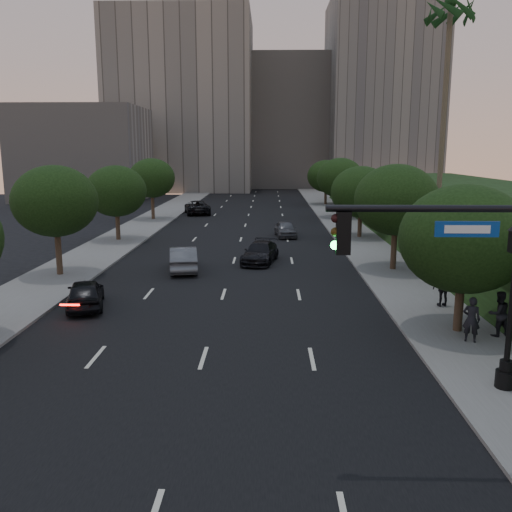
{
  "coord_description": "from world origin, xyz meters",
  "views": [
    {
      "loc": [
        2.39,
        -13.82,
        7.55
      ],
      "look_at": [
        1.91,
        6.35,
        3.6
      ],
      "focal_mm": 38.0,
      "sensor_mm": 36.0,
      "label": 1
    }
  ],
  "objects_px": {
    "sedan_near_right": "(260,253)",
    "sedan_far_right": "(285,229)",
    "sedan_mid_left": "(183,259)",
    "sedan_near_left": "(85,294)",
    "sedan_far_left": "(197,207)",
    "street_lamp": "(511,312)",
    "pedestrian_c": "(444,288)",
    "pedestrian_b": "(499,314)",
    "pedestrian_a": "(471,319)"
  },
  "relations": [
    {
      "from": "sedan_near_right",
      "to": "sedan_far_right",
      "type": "relative_size",
      "value": 1.15
    },
    {
      "from": "sedan_mid_left",
      "to": "sedan_near_left",
      "type": "bearing_deg",
      "value": 57.56
    },
    {
      "from": "sedan_far_left",
      "to": "sedan_near_left",
      "type": "bearing_deg",
      "value": 76.97
    },
    {
      "from": "street_lamp",
      "to": "pedestrian_c",
      "type": "bearing_deg",
      "value": 84.29
    },
    {
      "from": "pedestrian_b",
      "to": "sedan_far_right",
      "type": "bearing_deg",
      "value": -86.69
    },
    {
      "from": "sedan_far_right",
      "to": "pedestrian_b",
      "type": "distance_m",
      "value": 27.47
    },
    {
      "from": "sedan_near_left",
      "to": "pedestrian_b",
      "type": "xyz_separation_m",
      "value": [
        18.18,
        -4.06,
        0.37
      ]
    },
    {
      "from": "sedan_far_right",
      "to": "pedestrian_c",
      "type": "bearing_deg",
      "value": -78.88
    },
    {
      "from": "sedan_mid_left",
      "to": "sedan_near_right",
      "type": "bearing_deg",
      "value": -161.06
    },
    {
      "from": "sedan_far_left",
      "to": "sedan_far_right",
      "type": "xyz_separation_m",
      "value": [
        10.07,
        -17.12,
        -0.11
      ]
    },
    {
      "from": "sedan_far_left",
      "to": "pedestrian_c",
      "type": "height_order",
      "value": "pedestrian_c"
    },
    {
      "from": "sedan_near_left",
      "to": "sedan_near_right",
      "type": "bearing_deg",
      "value": -142.52
    },
    {
      "from": "sedan_mid_left",
      "to": "sedan_far_right",
      "type": "relative_size",
      "value": 1.14
    },
    {
      "from": "pedestrian_b",
      "to": "street_lamp",
      "type": "bearing_deg",
      "value": 56.9
    },
    {
      "from": "sedan_near_left",
      "to": "sedan_mid_left",
      "type": "relative_size",
      "value": 0.88
    },
    {
      "from": "sedan_mid_left",
      "to": "pedestrian_b",
      "type": "distance_m",
      "value": 19.22
    },
    {
      "from": "sedan_mid_left",
      "to": "pedestrian_a",
      "type": "relative_size",
      "value": 2.63
    },
    {
      "from": "sedan_near_left",
      "to": "sedan_near_right",
      "type": "relative_size",
      "value": 0.87
    },
    {
      "from": "sedan_near_right",
      "to": "pedestrian_c",
      "type": "xyz_separation_m",
      "value": [
        9.0,
        -10.8,
        0.37
      ]
    },
    {
      "from": "street_lamp",
      "to": "pedestrian_b",
      "type": "relative_size",
      "value": 3.02
    },
    {
      "from": "sedan_near_right",
      "to": "pedestrian_b",
      "type": "relative_size",
      "value": 2.59
    },
    {
      "from": "sedan_far_right",
      "to": "pedestrian_b",
      "type": "height_order",
      "value": "pedestrian_b"
    },
    {
      "from": "pedestrian_a",
      "to": "sedan_near_left",
      "type": "bearing_deg",
      "value": 7.15
    },
    {
      "from": "sedan_far_left",
      "to": "sedan_near_right",
      "type": "distance_m",
      "value": 29.53
    },
    {
      "from": "pedestrian_a",
      "to": "pedestrian_b",
      "type": "relative_size",
      "value": 0.97
    },
    {
      "from": "sedan_near_left",
      "to": "pedestrian_c",
      "type": "relative_size",
      "value": 2.28
    },
    {
      "from": "sedan_mid_left",
      "to": "pedestrian_a",
      "type": "distance_m",
      "value": 18.7
    },
    {
      "from": "pedestrian_c",
      "to": "pedestrian_a",
      "type": "bearing_deg",
      "value": 76.42
    },
    {
      "from": "sedan_near_left",
      "to": "street_lamp",
      "type": "bearing_deg",
      "value": 135.97
    },
    {
      "from": "sedan_near_left",
      "to": "sedan_far_left",
      "type": "relative_size",
      "value": 0.7
    },
    {
      "from": "pedestrian_b",
      "to": "pedestrian_c",
      "type": "height_order",
      "value": "pedestrian_b"
    },
    {
      "from": "pedestrian_c",
      "to": "sedan_near_right",
      "type": "bearing_deg",
      "value": -58.19
    },
    {
      "from": "sedan_near_left",
      "to": "pedestrian_a",
      "type": "distance_m",
      "value": 17.5
    },
    {
      "from": "sedan_near_left",
      "to": "sedan_near_right",
      "type": "height_order",
      "value": "sedan_near_left"
    },
    {
      "from": "sedan_far_right",
      "to": "pedestrian_b",
      "type": "relative_size",
      "value": 2.25
    },
    {
      "from": "sedan_mid_left",
      "to": "pedestrian_c",
      "type": "height_order",
      "value": "pedestrian_c"
    },
    {
      "from": "sedan_far_right",
      "to": "pedestrian_a",
      "type": "bearing_deg",
      "value": -82.88
    },
    {
      "from": "sedan_near_left",
      "to": "sedan_far_left",
      "type": "bearing_deg",
      "value": -105.77
    },
    {
      "from": "sedan_near_left",
      "to": "pedestrian_c",
      "type": "xyz_separation_m",
      "value": [
        17.32,
        0.17,
        0.36
      ]
    },
    {
      "from": "sedan_mid_left",
      "to": "sedan_far_right",
      "type": "distance_m",
      "value": 15.56
    },
    {
      "from": "street_lamp",
      "to": "pedestrian_c",
      "type": "relative_size",
      "value": 3.06
    },
    {
      "from": "pedestrian_a",
      "to": "sedan_far_right",
      "type": "bearing_deg",
      "value": -53.59
    },
    {
      "from": "pedestrian_c",
      "to": "street_lamp",
      "type": "bearing_deg",
      "value": 76.29
    },
    {
      "from": "sedan_far_left",
      "to": "pedestrian_b",
      "type": "height_order",
      "value": "pedestrian_b"
    },
    {
      "from": "street_lamp",
      "to": "pedestrian_b",
      "type": "distance_m",
      "value": 5.46
    },
    {
      "from": "sedan_near_right",
      "to": "sedan_far_left",
      "type": "bearing_deg",
      "value": 116.96
    },
    {
      "from": "sedan_far_left",
      "to": "pedestrian_b",
      "type": "xyz_separation_m",
      "value": [
        17.88,
        -43.45,
        0.26
      ]
    },
    {
      "from": "sedan_mid_left",
      "to": "street_lamp",
      "type": "bearing_deg",
      "value": 117.03
    },
    {
      "from": "sedan_mid_left",
      "to": "pedestrian_c",
      "type": "xyz_separation_m",
      "value": [
        13.84,
        -8.15,
        0.28
      ]
    },
    {
      "from": "street_lamp",
      "to": "pedestrian_b",
      "type": "height_order",
      "value": "street_lamp"
    }
  ]
}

